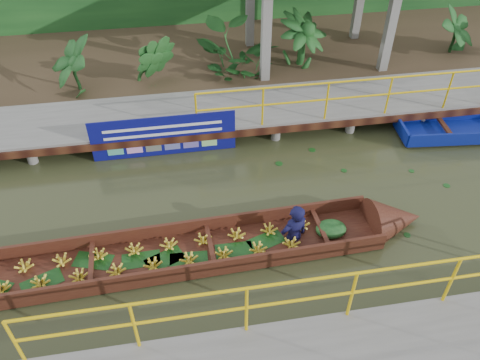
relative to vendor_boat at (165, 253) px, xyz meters
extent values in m
plane|color=#2F3219|center=(1.97, 0.93, -0.21)|extent=(80.00, 80.00, 0.00)
cube|color=#372A1B|center=(1.97, 8.43, 0.01)|extent=(30.00, 8.00, 0.45)
cube|color=slate|center=(1.97, 4.43, 0.29)|extent=(16.00, 2.00, 0.15)
cube|color=black|center=(1.97, 3.43, 0.21)|extent=(16.00, 0.12, 0.18)
cylinder|color=yellow|center=(4.72, 3.48, 1.36)|extent=(7.50, 0.05, 0.05)
cylinder|color=yellow|center=(4.72, 3.48, 0.91)|extent=(7.50, 0.05, 0.05)
cylinder|color=yellow|center=(4.72, 3.48, 0.86)|extent=(0.05, 0.05, 1.00)
cylinder|color=slate|center=(-4.03, 5.23, 0.01)|extent=(0.24, 0.24, 0.55)
cylinder|color=slate|center=(-2.03, 3.63, 0.01)|extent=(0.24, 0.24, 0.55)
cylinder|color=slate|center=(-2.03, 5.23, 0.01)|extent=(0.24, 0.24, 0.55)
cylinder|color=slate|center=(-0.03, 3.63, 0.01)|extent=(0.24, 0.24, 0.55)
cylinder|color=slate|center=(-0.03, 5.23, 0.01)|extent=(0.24, 0.24, 0.55)
cylinder|color=slate|center=(1.97, 3.63, 0.01)|extent=(0.24, 0.24, 0.55)
cylinder|color=slate|center=(1.97, 5.23, 0.01)|extent=(0.24, 0.24, 0.55)
cylinder|color=slate|center=(3.97, 3.63, 0.01)|extent=(0.24, 0.24, 0.55)
cylinder|color=slate|center=(3.97, 5.23, 0.01)|extent=(0.24, 0.24, 0.55)
cylinder|color=slate|center=(5.97, 3.63, 0.01)|extent=(0.24, 0.24, 0.55)
cylinder|color=slate|center=(5.97, 5.23, 0.01)|extent=(0.24, 0.24, 0.55)
cylinder|color=slate|center=(7.97, 3.63, 0.01)|extent=(0.24, 0.24, 0.55)
cylinder|color=slate|center=(7.97, 5.23, 0.01)|extent=(0.24, 0.24, 0.55)
cylinder|color=slate|center=(1.97, 3.63, 0.01)|extent=(0.24, 0.24, 0.55)
cylinder|color=yellow|center=(2.97, -2.12, 1.44)|extent=(10.00, 0.05, 0.05)
cylinder|color=yellow|center=(2.97, -2.12, 0.99)|extent=(10.00, 0.05, 0.05)
cylinder|color=yellow|center=(2.97, -2.12, 0.94)|extent=(0.05, 0.05, 1.00)
cube|color=slate|center=(3.17, 6.03, 1.39)|extent=(0.25, 0.25, 2.80)
cube|color=slate|center=(6.77, 6.03, 1.39)|extent=(0.25, 0.25, 2.80)
cube|color=slate|center=(3.17, 8.43, 1.39)|extent=(0.25, 0.25, 2.80)
cube|color=slate|center=(6.77, 8.43, 1.39)|extent=(0.25, 0.25, 2.80)
cube|color=#37140F|center=(-0.25, -0.01, -0.15)|extent=(8.90, 1.41, 0.07)
cube|color=#37140F|center=(-0.27, 0.55, 0.01)|extent=(8.87, 0.37, 0.38)
cube|color=#37140F|center=(-0.23, -0.56, 0.01)|extent=(8.87, 0.37, 0.38)
cone|color=#37140F|center=(4.68, 0.16, -0.06)|extent=(1.14, 1.10, 1.06)
ellipsoid|color=#133D18|center=(3.30, 0.11, -0.03)|extent=(0.64, 0.51, 0.29)
imported|color=#0E0E35|center=(2.52, 0.09, 0.71)|extent=(0.68, 0.54, 1.64)
cube|color=navy|center=(7.83, 2.96, -0.10)|extent=(3.47, 1.34, 0.11)
cube|color=navy|center=(7.88, 3.47, 0.04)|extent=(3.38, 0.40, 0.34)
cube|color=navy|center=(7.78, 2.46, 0.04)|extent=(3.38, 0.40, 0.34)
cube|color=navy|center=(6.14, 3.13, 0.04)|extent=(0.17, 1.02, 0.34)
cube|color=black|center=(7.27, 3.02, 0.08)|extent=(0.21, 1.02, 0.06)
cube|color=navy|center=(0.15, 3.41, 0.34)|extent=(3.45, 0.03, 1.08)
cube|color=white|center=(0.15, 3.39, 0.61)|extent=(2.81, 0.01, 0.07)
cube|color=white|center=(0.15, 3.39, 0.41)|extent=(2.81, 0.01, 0.07)
imported|color=#133D18|center=(-2.11, 6.23, 0.85)|extent=(0.99, 0.99, 1.23)
imported|color=#133D18|center=(-0.11, 6.23, 0.85)|extent=(0.99, 0.99, 1.23)
imported|color=#133D18|center=(2.39, 6.23, 0.85)|extent=(0.99, 0.99, 1.23)
imported|color=#133D18|center=(4.39, 6.23, 0.85)|extent=(0.99, 0.99, 1.23)
imported|color=#133D18|center=(9.39, 6.23, 0.85)|extent=(0.99, 0.99, 1.23)
camera|label=1|loc=(0.41, -6.03, 6.72)|focal=35.00mm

